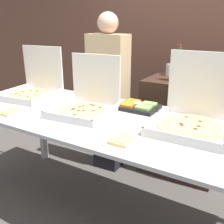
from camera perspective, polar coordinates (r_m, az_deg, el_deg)
ground_plane at (r=2.39m, az=0.00°, el=-21.51°), size 16.00×16.00×0.00m
brick_wall_behind at (r=3.38m, az=15.60°, el=15.94°), size 10.00×0.06×2.80m
buffet_table at (r=1.96m, az=0.00°, el=-3.77°), size 2.50×0.97×0.88m
pizza_box_far_left at (r=2.05m, az=-5.73°, el=2.03°), size 0.47×0.49×0.43m
pizza_box_far_right at (r=2.61m, az=-16.95°, el=5.09°), size 0.50×0.52×0.45m
pizza_box_near_left at (r=1.83m, az=17.42°, el=-0.73°), size 0.50×0.51×0.49m
paper_plate_front_left at (r=2.17m, az=-21.22°, el=-0.05°), size 0.23×0.23×0.03m
paper_plate_front_center at (r=1.56m, az=2.39°, el=-6.23°), size 0.26×0.26×0.03m
veggie_tray at (r=2.14m, az=5.66°, el=1.25°), size 0.32×0.25×0.05m
sideboard_podium at (r=2.82m, az=14.73°, el=-3.42°), size 0.77×0.47×1.00m
soda_bottle at (r=2.62m, az=14.22°, el=9.84°), size 0.10×0.10×0.35m
soda_can_silver at (r=2.88m, az=12.29°, el=8.97°), size 0.07×0.07×0.12m
person_guest_plaid at (r=2.72m, az=-0.83°, el=4.29°), size 0.40×0.22×1.64m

